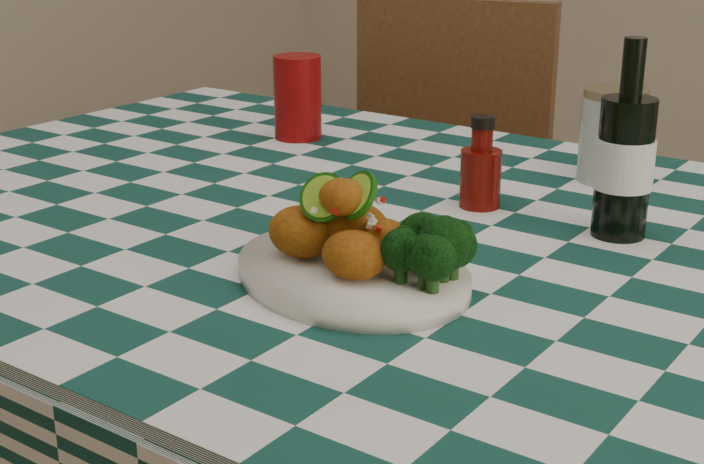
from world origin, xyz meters
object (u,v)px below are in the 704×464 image
Objects in this scene: red_tumbler at (298,97)px; mason_jar at (613,135)px; beer_bottle at (626,140)px; wooden_chair_left at (417,242)px; plate at (352,272)px; ketchup_bottle at (481,162)px; fried_chicken_pile at (348,222)px.

mason_jar is (0.52, 0.06, -0.00)m from red_tumbler.
beer_bottle is 0.25× the size of wooden_chair_left.
plate is at bearing -98.58° from mason_jar.
ketchup_bottle is 0.91× the size of mason_jar.
ketchup_bottle is 0.51× the size of beer_bottle.
red_tumbler is (-0.44, 0.47, 0.06)m from plate.
fried_chicken_pile is at bearing -88.45° from ketchup_bottle.
plate is at bearing -73.62° from wooden_chair_left.
wooden_chair_left is (-0.44, 0.86, -0.31)m from plate.
mason_jar is at bearing 66.74° from ketchup_bottle.
plate is 0.06m from fried_chicken_pile.
mason_jar is (0.08, 0.53, 0.06)m from plate.
beer_bottle is at bearing -65.90° from mason_jar.
wooden_chair_left is at bearing 117.10° from fried_chicken_pile.
beer_bottle is (0.10, -0.22, 0.05)m from mason_jar.
beer_bottle is at bearing -52.56° from wooden_chair_left.
fried_chicken_pile is 0.31m from ketchup_bottle.
mason_jar is (0.08, 0.53, 0.00)m from fried_chicken_pile.
red_tumbler reaches higher than ketchup_bottle.
plate is 1.22× the size of beer_bottle.
plate is 0.30× the size of wooden_chair_left.
ketchup_bottle is 0.24m from mason_jar.
plate is at bearing -87.44° from ketchup_bottle.
beer_bottle is 0.93m from wooden_chair_left.
mason_jar reaches higher than fried_chicken_pile.
plate is 2.11× the size of red_tumbler.
ketchup_bottle is at bearing -62.87° from wooden_chair_left.
fried_chicken_pile is 1.10× the size of mason_jar.
ketchup_bottle is at bearing 92.56° from plate.
fried_chicken_pile is at bearing 180.00° from plate.
mason_jar is (0.09, 0.22, 0.01)m from ketchup_bottle.
ketchup_bottle is at bearing 91.55° from fried_chicken_pile.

